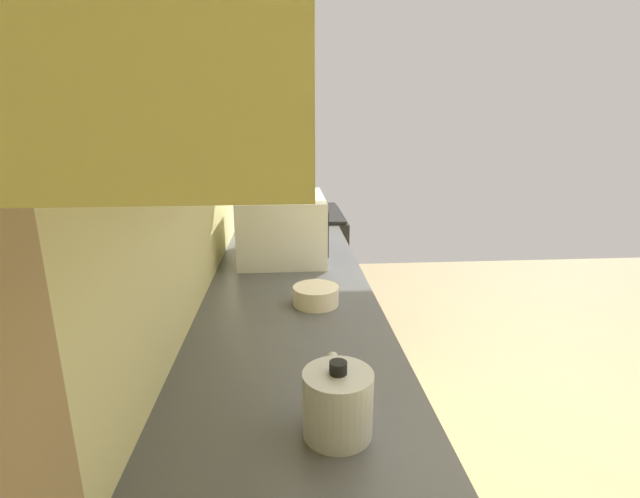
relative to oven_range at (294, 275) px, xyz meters
The scene contains 8 objects.
ground_plane 1.84m from the oven_range, 139.95° to the right, with size 5.98×5.98×0.00m, color tan.
wall_back 1.65m from the oven_range, 163.80° to the left, with size 3.85×0.12×2.61m, color beige.
counter_run 1.79m from the oven_range, behind, with size 2.87×0.62×0.88m.
upper_cabinets 2.22m from the oven_range, behind, with size 2.10×0.31×0.60m.
oven_range is the anchor object (origin of this frame).
microwave 1.12m from the oven_range, behind, with size 0.48×0.38×0.28m.
bowl 1.62m from the oven_range, behind, with size 0.16×0.16×0.06m.
kettle 2.27m from the oven_range, behind, with size 0.19×0.14×0.16m.
Camera 1 is at (-1.62, 1.18, 1.48)m, focal length 25.32 mm.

